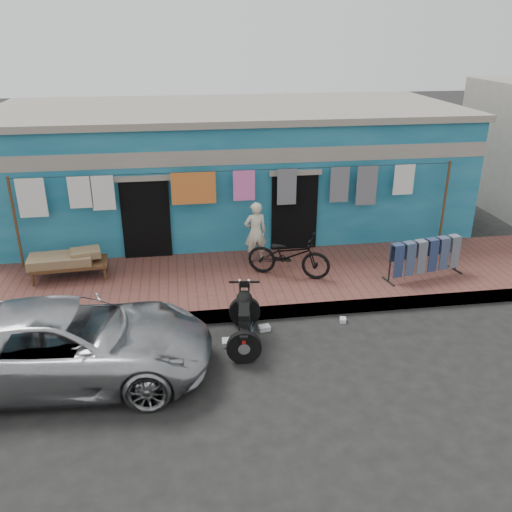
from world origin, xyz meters
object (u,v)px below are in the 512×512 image
(seated_person, at_px, (255,232))
(charpoy, at_px, (70,265))
(bicycle, at_px, (289,251))
(jeans_rack, at_px, (425,258))
(car, at_px, (68,342))
(motorcycle, at_px, (244,318))

(seated_person, height_order, charpoy, seated_person)
(bicycle, relative_size, jeans_rack, 0.97)
(car, height_order, motorcycle, car)
(seated_person, distance_m, bicycle, 1.06)
(charpoy, distance_m, jeans_rack, 7.67)
(car, relative_size, motorcycle, 2.85)
(motorcycle, relative_size, charpoy, 0.96)
(bicycle, relative_size, motorcycle, 1.10)
(charpoy, bearing_deg, car, -81.12)
(bicycle, height_order, motorcycle, bicycle)
(jeans_rack, bearing_deg, bicycle, 170.60)
(seated_person, height_order, jeans_rack, seated_person)
(car, distance_m, jeans_rack, 7.43)
(motorcycle, distance_m, charpoy, 4.45)
(motorcycle, bearing_deg, car, -159.86)
(seated_person, xyz_separation_m, jeans_rack, (3.49, -1.34, -0.28))
(seated_person, relative_size, motorcycle, 0.87)
(car, relative_size, charpoy, 2.72)
(bicycle, xyz_separation_m, charpoy, (-4.70, 0.62, -0.30))
(bicycle, bearing_deg, motorcycle, 174.62)
(car, relative_size, seated_person, 3.27)
(car, bearing_deg, seated_person, -40.78)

